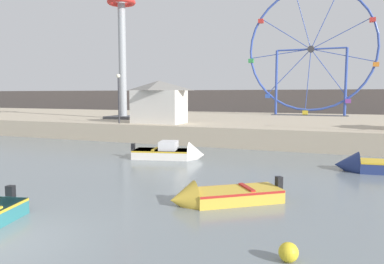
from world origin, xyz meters
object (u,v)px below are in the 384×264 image
at_px(carnival_booth_white_ticket, 159,101).
at_px(drop_tower_steel_tower, 122,36).
at_px(motorboat_navy_blue, 383,166).
at_px(ferris_wheel_blue_frame, 311,51).
at_px(motorboat_white_red_stripe, 174,153).
at_px(motorboat_mustard_yellow, 217,196).
at_px(mooring_buoy_orange, 289,252).
at_px(promenade_lamp_far, 119,91).

bearing_deg(carnival_booth_white_ticket, drop_tower_steel_tower, 146.78).
height_order(motorboat_navy_blue, carnival_booth_white_ticket, carnival_booth_white_ticket).
bearing_deg(ferris_wheel_blue_frame, carnival_booth_white_ticket, -123.35).
bearing_deg(motorboat_white_red_stripe, carnival_booth_white_ticket, 108.47).
distance_m(motorboat_navy_blue, motorboat_white_red_stripe, 10.73).
bearing_deg(motorboat_mustard_yellow, motorboat_navy_blue, -164.09).
height_order(motorboat_white_red_stripe, carnival_booth_white_ticket, carnival_booth_white_ticket).
relative_size(motorboat_mustard_yellow, carnival_booth_white_ticket, 0.87).
distance_m(motorboat_white_red_stripe, mooring_buoy_orange, 13.56).
relative_size(drop_tower_steel_tower, promenade_lamp_far, 4.15).
relative_size(motorboat_navy_blue, carnival_booth_white_ticket, 1.19).
xyz_separation_m(carnival_booth_white_ticket, mooring_buoy_orange, (12.62, -18.53, -2.94)).
relative_size(drop_tower_steel_tower, mooring_buoy_orange, 36.85).
bearing_deg(motorboat_white_red_stripe, motorboat_navy_blue, -12.98).
bearing_deg(motorboat_white_red_stripe, mooring_buoy_orange, -68.75).
bearing_deg(motorboat_white_red_stripe, ferris_wheel_blue_frame, 62.37).
bearing_deg(mooring_buoy_orange, ferris_wheel_blue_frame, 93.81).
height_order(motorboat_mustard_yellow, ferris_wheel_blue_frame, ferris_wheel_blue_frame).
height_order(carnival_booth_white_ticket, mooring_buoy_orange, carnival_booth_white_ticket).
distance_m(motorboat_white_red_stripe, drop_tower_steel_tower, 17.85).
bearing_deg(promenade_lamp_far, mooring_buoy_orange, -47.81).
xyz_separation_m(ferris_wheel_blue_frame, mooring_buoy_orange, (2.28, -34.25, -8.12)).
height_order(motorboat_mustard_yellow, carnival_booth_white_ticket, carnival_booth_white_ticket).
xyz_separation_m(motorboat_mustard_yellow, drop_tower_steel_tower, (-15.61, 18.76, 8.96)).
bearing_deg(ferris_wheel_blue_frame, motorboat_mustard_yellow, -91.01).
bearing_deg(mooring_buoy_orange, drop_tower_steel_tower, 129.48).
relative_size(motorboat_navy_blue, motorboat_mustard_yellow, 1.37).
bearing_deg(carnival_booth_white_ticket, motorboat_mustard_yellow, -56.40).
relative_size(drop_tower_steel_tower, carnival_booth_white_ticket, 3.70).
xyz_separation_m(motorboat_navy_blue, promenade_lamp_far, (-18.27, 5.71, 3.65)).
bearing_deg(motorboat_navy_blue, mooring_buoy_orange, 69.68).
relative_size(motorboat_white_red_stripe, mooring_buoy_orange, 9.87).
bearing_deg(drop_tower_steel_tower, motorboat_navy_blue, -27.52).
xyz_separation_m(motorboat_white_red_stripe, drop_tower_steel_tower, (-10.58, 11.31, 8.88)).
relative_size(ferris_wheel_blue_frame, promenade_lamp_far, 3.55).
distance_m(motorboat_mustard_yellow, ferris_wheel_blue_frame, 31.69).
relative_size(motorboat_mustard_yellow, promenade_lamp_far, 0.97).
bearing_deg(motorboat_mustard_yellow, ferris_wheel_blue_frame, -128.49).
bearing_deg(ferris_wheel_blue_frame, motorboat_navy_blue, -77.35).
distance_m(motorboat_mustard_yellow, promenade_lamp_far, 18.73).
relative_size(motorboat_navy_blue, motorboat_white_red_stripe, 1.19).
bearing_deg(motorboat_navy_blue, motorboat_white_red_stripe, -4.87).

